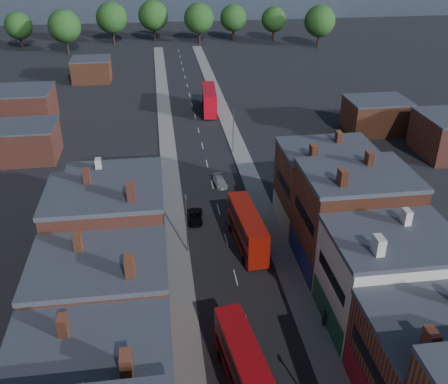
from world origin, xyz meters
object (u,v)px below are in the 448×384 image
object	(u,v)px
car_2	(195,217)
ped_3	(324,318)
bus_0	(244,366)
bus_1	(247,228)
bus_2	(209,100)
car_3	(220,182)

from	to	relation	value
car_2	ped_3	world-z (taller)	ped_3
bus_0	bus_1	xyz separation A→B (m)	(4.19, 21.88, 0.09)
bus_2	bus_1	bearing A→B (deg)	-87.23
bus_2	car_2	size ratio (longest dim) A/B	2.77
bus_1	car_2	distance (m)	9.55
bus_2	car_2	xyz separation A→B (m)	(-7.03, -45.37, -2.21)
bus_1	bus_2	size ratio (longest dim) A/B	0.94
bus_2	ped_3	bearing A→B (deg)	-82.57
bus_0	ped_3	size ratio (longest dim) A/B	5.71
bus_2	car_3	distance (m)	35.22
car_2	ped_3	xyz separation A→B (m)	(11.34, -22.52, 0.49)
bus_1	bus_2	world-z (taller)	bus_2
bus_0	car_3	world-z (taller)	bus_0
bus_0	car_3	bearing A→B (deg)	78.06
bus_1	car_2	bearing A→B (deg)	126.57
car_2	car_3	size ratio (longest dim) A/B	1.04
ped_3	bus_0	bearing A→B (deg)	126.68
bus_1	ped_3	xyz separation A→B (m)	(5.25, -15.46, -1.56)
bus_2	ped_3	world-z (taller)	bus_2
car_2	bus_2	bearing A→B (deg)	86.84
ped_3	car_3	bearing A→B (deg)	13.65
bus_0	car_3	size ratio (longest dim) A/B	2.65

